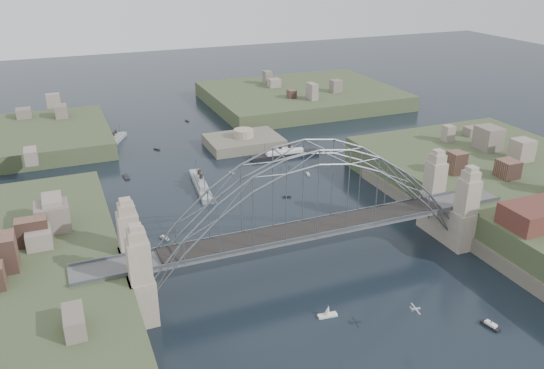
{
  "coord_description": "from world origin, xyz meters",
  "views": [
    {
      "loc": [
        -40.25,
        -80.3,
        55.71
      ],
      "look_at": [
        0.0,
        18.0,
        10.0
      ],
      "focal_mm": 36.41,
      "sensor_mm": 36.0,
      "label": 1
    }
  ],
  "objects": [
    {
      "name": "naval_cruiser_near",
      "position": [
        -8.64,
        44.2,
        0.94
      ],
      "size": [
        4.59,
        20.25,
        6.02
      ],
      "color": "#979EA0",
      "rests_on": "ground"
    },
    {
      "name": "shore_east",
      "position": [
        57.32,
        0.0,
        1.97
      ],
      "size": [
        50.5,
        90.0,
        12.0
      ],
      "color": "#3B482A",
      "rests_on": "ground"
    },
    {
      "name": "small_boat_f",
      "position": [
        1.63,
        50.55,
        0.15
      ],
      "size": [
        1.26,
        1.88,
        0.45
      ],
      "color": "silver",
      "rests_on": "ground"
    },
    {
      "name": "small_boat_h",
      "position": [
        -13.16,
        76.97,
        0.15
      ],
      "size": [
        1.75,
        2.09,
        0.45
      ],
      "color": "silver",
      "rests_on": "ground"
    },
    {
      "name": "bridge",
      "position": [
        0.0,
        0.0,
        12.32
      ],
      "size": [
        84.0,
        13.8,
        24.6
      ],
      "color": "#535356",
      "rests_on": "ground"
    },
    {
      "name": "small_boat_g",
      "position": [
        19.3,
        -27.03,
        0.28
      ],
      "size": [
        1.66,
        3.36,
        1.43
      ],
      "color": "silver",
      "rests_on": "ground"
    },
    {
      "name": "aeroplane",
      "position": [
        6.09,
        -24.35,
        5.29
      ],
      "size": [
        1.62,
        2.95,
        0.43
      ],
      "color": "#ACAEB3"
    },
    {
      "name": "naval_cruiser_far",
      "position": [
        -23.65,
        88.36,
        0.79
      ],
      "size": [
        8.66,
        14.34,
        5.07
      ],
      "color": "#979EA0",
      "rests_on": "ground"
    },
    {
      "name": "small_boat_l",
      "position": [
        -43.4,
        26.27,
        0.15
      ],
      "size": [
        2.3,
        2.08,
        0.45
      ],
      "color": "silver",
      "rests_on": "ground"
    },
    {
      "name": "ground",
      "position": [
        0.0,
        0.0,
        0.0
      ],
      "size": [
        500.0,
        500.0,
        0.0
      ],
      "primitive_type": "plane",
      "color": "black",
      "rests_on": "ground"
    },
    {
      "name": "small_boat_e",
      "position": [
        -25.05,
        58.23,
        0.15
      ],
      "size": [
        1.48,
        3.86,
        0.45
      ],
      "color": "silver",
      "rests_on": "ground"
    },
    {
      "name": "small_boat_d",
      "position": [
        20.22,
        41.94,
        0.15
      ],
      "size": [
        1.31,
        2.41,
        0.45
      ],
      "color": "silver",
      "rests_on": "ground"
    },
    {
      "name": "small_boat_k",
      "position": [
        2.5,
        102.41,
        0.15
      ],
      "size": [
        0.99,
        2.14,
        0.45
      ],
      "color": "silver",
      "rests_on": "ground"
    },
    {
      "name": "small_boat_c",
      "position": [
        -3.54,
        -14.71,
        0.72
      ],
      "size": [
        3.33,
        1.42,
        2.38
      ],
      "color": "silver",
      "rests_on": "ground"
    },
    {
      "name": "headland_ne",
      "position": [
        50.0,
        110.0,
        0.75
      ],
      "size": [
        70.0,
        55.0,
        9.5
      ],
      "primitive_type": "cube",
      "color": "#3B482A",
      "rests_on": "ground"
    },
    {
      "name": "small_boat_i",
      "position": [
        31.12,
        14.53,
        0.15
      ],
      "size": [
        2.08,
        1.79,
        0.45
      ],
      "color": "silver",
      "rests_on": "ground"
    },
    {
      "name": "ocean_liner",
      "position": [
        19.93,
        56.82,
        0.78
      ],
      "size": [
        20.58,
        3.88,
        5.02
      ],
      "color": "black",
      "rests_on": "ground"
    },
    {
      "name": "small_boat_b",
      "position": [
        9.18,
        30.92,
        0.15
      ],
      "size": [
        2.07,
        1.26,
        0.45
      ],
      "color": "silver",
      "rests_on": "ground"
    },
    {
      "name": "small_boat_a",
      "position": [
        -22.8,
        21.3,
        0.29
      ],
      "size": [
        1.74,
        2.26,
        1.43
      ],
      "color": "silver",
      "rests_on": "ground"
    },
    {
      "name": "headland_nw",
      "position": [
        -55.0,
        95.0,
        0.5
      ],
      "size": [
        60.0,
        45.0,
        9.0
      ],
      "primitive_type": "cube",
      "color": "#3B482A",
      "rests_on": "ground"
    },
    {
      "name": "fort_island",
      "position": [
        12.0,
        70.0,
        -0.34
      ],
      "size": [
        22.0,
        16.0,
        9.4
      ],
      "color": "#5E594B",
      "rests_on": "ground"
    }
  ]
}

